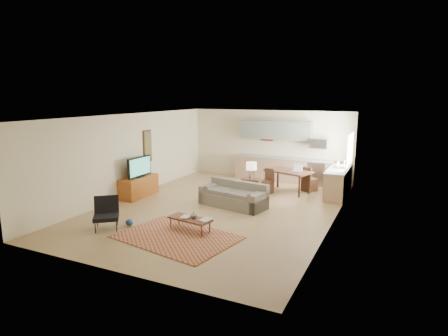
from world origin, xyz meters
The scene contains 25 objects.
room centered at (0.00, 0.00, 1.35)m, with size 9.00×9.00×9.00m.
kitchen_counter_back centered at (0.90, 4.18, 0.46)m, with size 4.26×0.64×0.92m, color tan, non-canonical shape.
kitchen_counter_right centered at (2.93, 3.00, 0.46)m, with size 0.64×2.26×0.92m, color tan, non-canonical shape.
kitchen_range centered at (2.00, 4.18, 0.45)m, with size 0.62×0.62×0.90m, color #A5A8AD.
kitchen_microwave centered at (2.00, 4.20, 1.55)m, with size 0.62×0.40×0.35m, color #A5A8AD.
upper_cabinets centered at (0.30, 4.33, 1.95)m, with size 2.80×0.34×0.70m, color gray.
window_right centered at (3.23, 3.00, 1.55)m, with size 0.02×1.40×1.05m, color white.
wall_art_left centered at (-3.21, 0.90, 1.55)m, with size 0.06×0.42×1.10m, color olive, non-canonical shape.
triptych centered at (-0.10, 4.47, 1.75)m, with size 1.70×0.04×0.50m, color beige, non-canonical shape.
rug centered at (0.11, -2.53, 0.01)m, with size 2.71×1.88×0.02m, color maroon.
sofa centered at (0.30, 0.30, 0.37)m, with size 2.11×0.92×0.73m, color #6A6356, non-canonical shape.
coffee_table centered at (0.18, -2.03, 0.17)m, with size 1.11×0.44×0.34m, color #502A1C, non-canonical shape.
book_a centered at (-0.05, -2.04, 0.34)m, with size 0.24×0.31×0.03m, color #9B2209.
book_b centered at (0.50, -1.99, 0.34)m, with size 0.28×0.36×0.02m, color navy.
vase centered at (0.27, -2.00, 0.42)m, with size 0.20×0.20×0.18m, color black.
armchair centered at (-1.76, -2.80, 0.40)m, with size 0.69×0.69×0.79m, color black, non-canonical shape.
tv_credenza centered at (-2.95, 0.00, 0.33)m, with size 0.55×1.44×0.66m, color brown, non-canonical shape.
tv centered at (-2.90, 0.00, 1.00)m, with size 0.11×1.11×0.66m, color black, non-canonical shape.
console_table centered at (0.50, 1.26, 0.34)m, with size 0.58×0.39×0.68m, color #3C2417, non-canonical shape.
table_lamp centered at (0.50, 1.26, 0.95)m, with size 0.33×0.33×0.54m, color beige, non-canonical shape.
dining_table centered at (1.32, 2.65, 0.38)m, with size 1.50×0.86×0.76m, color #3C2417, non-canonical shape.
dining_chair_near centered at (0.69, 2.18, 0.42)m, with size 0.40×0.42×0.84m, color #3C2417, non-canonical shape.
dining_chair_far centered at (1.95, 3.13, 0.44)m, with size 0.42×0.44×0.87m, color #3C2417, non-canonical shape.
laptop centered at (1.62, 2.55, 0.88)m, with size 0.32×0.24×0.24m, color #A5A8AD, non-canonical shape.
soap_bottle centered at (2.83, 3.41, 1.02)m, with size 0.10×0.10×0.19m, color beige.
Camera 1 is at (4.67, -9.56, 3.29)m, focal length 30.00 mm.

